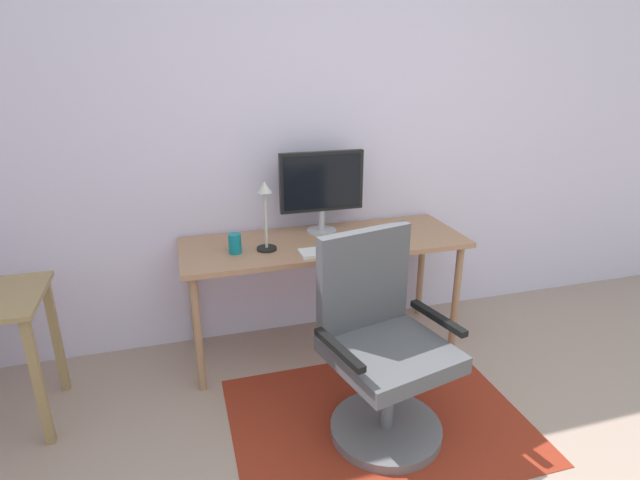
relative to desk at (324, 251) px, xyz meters
name	(u,v)px	position (x,y,z in m)	size (l,w,h in m)	color
wall_back	(328,130)	(0.13, 0.36, 0.66)	(6.00, 0.10, 2.60)	silver
area_rug	(378,419)	(0.06, -0.74, -0.64)	(1.45, 1.08, 0.01)	maroon
desk	(324,251)	(0.00, 0.00, 0.00)	(1.66, 0.58, 0.72)	#A77757
monitor	(322,185)	(0.03, 0.15, 0.36)	(0.51, 0.18, 0.49)	#B2B2B7
keyboard	(338,250)	(0.02, -0.20, 0.08)	(0.43, 0.13, 0.02)	white
computer_mouse	(395,242)	(0.36, -0.19, 0.09)	(0.06, 0.10, 0.03)	white
coffee_cup	(235,244)	(-0.53, -0.06, 0.13)	(0.07, 0.07, 0.11)	#107A89
cell_phone	(393,230)	(0.45, 0.04, 0.08)	(0.07, 0.14, 0.01)	black
desk_lamp	(265,208)	(-0.35, -0.06, 0.31)	(0.11, 0.11, 0.39)	black
office_chair	(381,355)	(0.05, -0.77, -0.24)	(0.66, 0.62, 0.98)	slate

